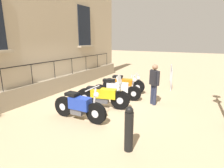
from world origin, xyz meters
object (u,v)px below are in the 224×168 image
Objects in this scene: motorcycle_white at (117,90)px; motorcycle_blue at (79,107)px; motorcycle_yellow at (103,96)px; crowd_barrier at (171,76)px; bollard at (129,129)px; pedestrian_standing at (154,82)px; motorcycle_orange at (124,84)px.

motorcycle_blue is at bearing -94.12° from motorcycle_white.
motorcycle_yellow is 0.95× the size of crowd_barrier.
motorcycle_white is 3.61m from bollard.
motorcycle_orange is at bearing 150.40° from pedestrian_standing.
motorcycle_white is 3.79m from crowd_barrier.
motorcycle_yellow is 1.28× the size of pedestrian_standing.
motorcycle_orange is 4.69m from bollard.
motorcycle_white is (0.17, 2.31, -0.03)m from motorcycle_blue.
motorcycle_white is 1.13m from motorcycle_orange.
pedestrian_standing is (-0.31, 3.26, 0.34)m from bollard.
motorcycle_yellow is at bearing 132.57° from bollard.
motorcycle_blue reaches higher than motorcycle_white.
pedestrian_standing is at bearing -91.12° from crowd_barrier.
motorcycle_white is at bearing 120.54° from bollard.
motorcycle_blue is at bearing -106.96° from crowd_barrier.
crowd_barrier is (1.75, 5.75, 0.12)m from motorcycle_blue.
motorcycle_blue is 3.43m from motorcycle_orange.
pedestrian_standing reaches higher than motorcycle_blue.
motorcycle_orange is 2.93m from crowd_barrier.
motorcycle_white is (0.05, 1.06, -0.03)m from motorcycle_yellow.
pedestrian_standing is (1.52, 0.15, 0.47)m from motorcycle_white.
bollard is at bearing -21.86° from motorcycle_blue.
motorcycle_orange is 2.03m from pedestrian_standing.
motorcycle_yellow is 1.00× the size of motorcycle_orange.
bollard reaches higher than motorcycle_orange.
motorcycle_yellow is at bearing -142.54° from pedestrian_standing.
motorcycle_blue reaches higher than bollard.
motorcycle_blue is at bearing 158.14° from bollard.
pedestrian_standing is (1.57, 1.21, 0.45)m from motorcycle_yellow.
motorcycle_white reaches higher than crowd_barrier.
crowd_barrier is at bearing 88.88° from pedestrian_standing.
bollard is (0.25, -6.55, -0.02)m from crowd_barrier.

